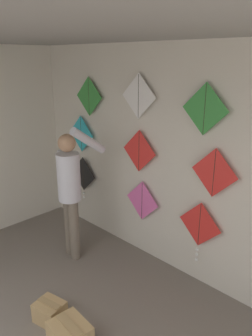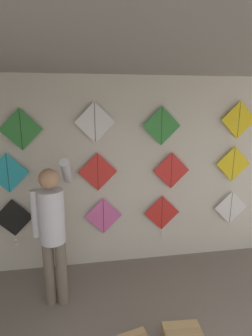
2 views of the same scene
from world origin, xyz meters
TOP-DOWN VIEW (x-y plane):
  - back_panel at (0.00, 3.48)m, footprint 5.73×0.06m
  - ceiling_slab at (0.00, 1.72)m, footprint 5.73×4.25m
  - shopkeeper at (-1.06, 2.70)m, footprint 0.46×0.61m
  - cardboard_box_spare at (-0.24, 1.79)m, footprint 0.33×0.30m
  - kite_0 at (-1.67, 3.39)m, footprint 0.55×0.04m
  - kite_1 at (-0.41, 3.39)m, footprint 0.55×0.01m
  - kite_2 at (0.48, 3.39)m, footprint 0.55×0.04m
  - kite_4 at (-1.68, 3.39)m, footprint 0.55×0.01m
  - kite_5 at (-0.48, 3.39)m, footprint 0.55×0.01m
  - kite_6 at (0.61, 3.39)m, footprint 0.55×0.01m
  - kite_8 at (-1.46, 3.39)m, footprint 0.55×0.01m
  - kite_9 at (-0.50, 3.39)m, footprint 0.55×0.01m
  - kite_10 at (0.44, 3.39)m, footprint 0.55×0.01m

SIDE VIEW (x-z plane):
  - cardboard_box_spare at x=-0.24m, z-range 0.00..0.23m
  - kite_2 at x=0.48m, z-range 0.37..1.13m
  - kite_1 at x=-0.41m, z-range 0.53..1.08m
  - kite_0 at x=-1.67m, z-range 0.49..1.19m
  - shopkeeper at x=-1.06m, z-range 0.12..1.96m
  - back_panel at x=0.00m, z-range 0.00..2.80m
  - kite_6 at x=0.61m, z-range 1.18..1.73m
  - kite_5 at x=-0.48m, z-range 1.20..1.76m
  - kite_4 at x=-1.68m, z-range 1.24..1.79m
  - kite_8 at x=-1.46m, z-range 1.82..2.37m
  - kite_10 at x=0.44m, z-range 1.84..2.39m
  - kite_9 at x=-0.50m, z-range 1.90..2.45m
  - ceiling_slab at x=0.00m, z-range 2.80..2.84m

